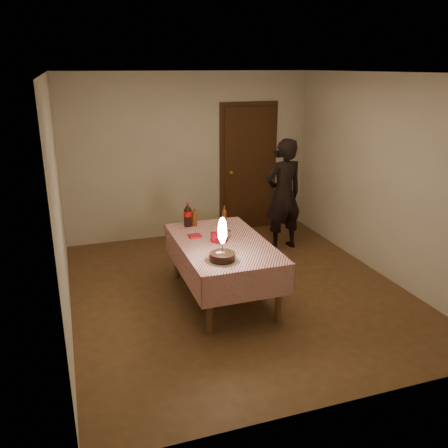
{
  "coord_description": "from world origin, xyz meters",
  "views": [
    {
      "loc": [
        -1.88,
        -5.03,
        2.67
      ],
      "look_at": [
        -0.24,
        -0.16,
        0.95
      ],
      "focal_mm": 38.0,
      "sensor_mm": 36.0,
      "label": 1
    }
  ],
  "objects_px": {
    "clear_cup": "(228,234)",
    "amber_bottle_right": "(224,216)",
    "cola_bottle": "(188,215)",
    "red_plate": "(220,240)",
    "dining_table": "(223,250)",
    "red_cup": "(214,237)",
    "photographer": "(283,195)",
    "amber_bottle_left": "(194,217)",
    "birthday_cake": "(222,250)"
  },
  "relations": [
    {
      "from": "clear_cup",
      "to": "amber_bottle_right",
      "type": "xyz_separation_m",
      "value": [
        0.12,
        0.47,
        0.07
      ]
    },
    {
      "from": "clear_cup",
      "to": "cola_bottle",
      "type": "distance_m",
      "value": 0.67
    },
    {
      "from": "cola_bottle",
      "to": "amber_bottle_right",
      "type": "height_order",
      "value": "cola_bottle"
    },
    {
      "from": "red_plate",
      "to": "cola_bottle",
      "type": "xyz_separation_m",
      "value": [
        -0.22,
        0.63,
        0.15
      ]
    },
    {
      "from": "red_plate",
      "to": "clear_cup",
      "type": "relative_size",
      "value": 2.44
    },
    {
      "from": "dining_table",
      "to": "amber_bottle_right",
      "type": "distance_m",
      "value": 0.66
    },
    {
      "from": "dining_table",
      "to": "clear_cup",
      "type": "relative_size",
      "value": 19.11
    },
    {
      "from": "red_plate",
      "to": "red_cup",
      "type": "height_order",
      "value": "red_cup"
    },
    {
      "from": "red_cup",
      "to": "photographer",
      "type": "height_order",
      "value": "photographer"
    },
    {
      "from": "cola_bottle",
      "to": "red_cup",
      "type": "bearing_deg",
      "value": -75.51
    },
    {
      "from": "amber_bottle_right",
      "to": "red_cup",
      "type": "bearing_deg",
      "value": -120.33
    },
    {
      "from": "amber_bottle_left",
      "to": "amber_bottle_right",
      "type": "bearing_deg",
      "value": -12.07
    },
    {
      "from": "clear_cup",
      "to": "red_plate",
      "type": "bearing_deg",
      "value": -153.16
    },
    {
      "from": "cola_bottle",
      "to": "amber_bottle_right",
      "type": "relative_size",
      "value": 1.25
    },
    {
      "from": "clear_cup",
      "to": "amber_bottle_left",
      "type": "xyz_separation_m",
      "value": [
        -0.26,
        0.55,
        0.07
      ]
    },
    {
      "from": "dining_table",
      "to": "photographer",
      "type": "xyz_separation_m",
      "value": [
        1.38,
        1.27,
        0.23
      ]
    },
    {
      "from": "clear_cup",
      "to": "photographer",
      "type": "height_order",
      "value": "photographer"
    },
    {
      "from": "amber_bottle_left",
      "to": "clear_cup",
      "type": "bearing_deg",
      "value": -64.9
    },
    {
      "from": "birthday_cake",
      "to": "red_plate",
      "type": "height_order",
      "value": "birthday_cake"
    },
    {
      "from": "birthday_cake",
      "to": "cola_bottle",
      "type": "xyz_separation_m",
      "value": [
        -0.06,
        1.22,
        0.03
      ]
    },
    {
      "from": "red_plate",
      "to": "amber_bottle_right",
      "type": "xyz_separation_m",
      "value": [
        0.24,
        0.53,
        0.11
      ]
    },
    {
      "from": "clear_cup",
      "to": "amber_bottle_left",
      "type": "height_order",
      "value": "amber_bottle_left"
    },
    {
      "from": "birthday_cake",
      "to": "amber_bottle_left",
      "type": "bearing_deg",
      "value": 88.81
    },
    {
      "from": "cola_bottle",
      "to": "amber_bottle_left",
      "type": "distance_m",
      "value": 0.09
    },
    {
      "from": "red_plate",
      "to": "amber_bottle_left",
      "type": "bearing_deg",
      "value": 102.4
    },
    {
      "from": "clear_cup",
      "to": "photographer",
      "type": "distance_m",
      "value": 1.73
    },
    {
      "from": "dining_table",
      "to": "birthday_cake",
      "type": "xyz_separation_m",
      "value": [
        -0.18,
        -0.53,
        0.22
      ]
    },
    {
      "from": "clear_cup",
      "to": "red_cup",
      "type": "bearing_deg",
      "value": -166.98
    },
    {
      "from": "clear_cup",
      "to": "photographer",
      "type": "relative_size",
      "value": 0.05
    },
    {
      "from": "birthday_cake",
      "to": "red_cup",
      "type": "bearing_deg",
      "value": 80.6
    },
    {
      "from": "birthday_cake",
      "to": "photographer",
      "type": "height_order",
      "value": "photographer"
    },
    {
      "from": "red_plate",
      "to": "photographer",
      "type": "height_order",
      "value": "photographer"
    },
    {
      "from": "cola_bottle",
      "to": "photographer",
      "type": "distance_m",
      "value": 1.72
    },
    {
      "from": "birthday_cake",
      "to": "red_cup",
      "type": "xyz_separation_m",
      "value": [
        0.1,
        0.61,
        -0.07
      ]
    },
    {
      "from": "birthday_cake",
      "to": "red_cup",
      "type": "distance_m",
      "value": 0.62
    },
    {
      "from": "birthday_cake",
      "to": "clear_cup",
      "type": "bearing_deg",
      "value": 66.4
    },
    {
      "from": "cola_bottle",
      "to": "birthday_cake",
      "type": "bearing_deg",
      "value": -87.27
    },
    {
      "from": "birthday_cake",
      "to": "amber_bottle_left",
      "type": "distance_m",
      "value": 1.2
    },
    {
      "from": "red_plate",
      "to": "birthday_cake",
      "type": "bearing_deg",
      "value": -105.27
    },
    {
      "from": "dining_table",
      "to": "amber_bottle_left",
      "type": "height_order",
      "value": "amber_bottle_left"
    },
    {
      "from": "cola_bottle",
      "to": "amber_bottle_left",
      "type": "xyz_separation_m",
      "value": [
        0.08,
        -0.02,
        -0.03
      ]
    },
    {
      "from": "photographer",
      "to": "red_plate",
      "type": "bearing_deg",
      "value": -139.09
    },
    {
      "from": "cola_bottle",
      "to": "photographer",
      "type": "bearing_deg",
      "value": 19.76
    },
    {
      "from": "amber_bottle_left",
      "to": "birthday_cake",
      "type": "bearing_deg",
      "value": -91.19
    },
    {
      "from": "red_plate",
      "to": "cola_bottle",
      "type": "relative_size",
      "value": 0.69
    },
    {
      "from": "cola_bottle",
      "to": "red_plate",
      "type": "bearing_deg",
      "value": -70.99
    },
    {
      "from": "dining_table",
      "to": "amber_bottle_left",
      "type": "xyz_separation_m",
      "value": [
        -0.16,
        0.67,
        0.21
      ]
    },
    {
      "from": "red_cup",
      "to": "cola_bottle",
      "type": "height_order",
      "value": "cola_bottle"
    },
    {
      "from": "birthday_cake",
      "to": "amber_bottle_right",
      "type": "bearing_deg",
      "value": 70.31
    },
    {
      "from": "red_cup",
      "to": "amber_bottle_right",
      "type": "distance_m",
      "value": 0.6
    }
  ]
}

